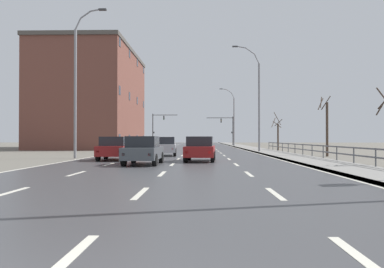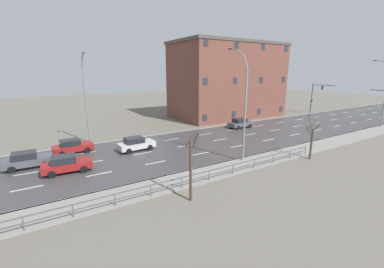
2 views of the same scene
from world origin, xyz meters
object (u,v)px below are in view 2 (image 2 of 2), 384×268
at_px(car_distant, 136,144).
at_px(brick_building, 227,80).
at_px(traffic_signal_left, 316,94).
at_px(car_near_right, 72,146).
at_px(street_lamp_left_bank, 86,101).
at_px(street_lamp_midground, 244,108).
at_px(car_far_left, 240,123).
at_px(car_mid_centre, 27,160).
at_px(car_near_left, 66,164).

bearing_deg(car_distant, brick_building, 115.03).
distance_m(traffic_signal_left, car_near_right, 48.99).
bearing_deg(street_lamp_left_bank, traffic_signal_left, 89.48).
bearing_deg(street_lamp_midground, traffic_signal_left, 112.77).
relative_size(traffic_signal_left, car_near_right, 1.50).
bearing_deg(car_far_left, car_distant, -82.71).
bearing_deg(car_near_right, car_mid_centre, -61.44).
distance_m(car_mid_centre, car_near_right, 4.91).
bearing_deg(car_distant, car_mid_centre, -94.36).
relative_size(street_lamp_left_bank, car_far_left, 2.65).
bearing_deg(car_near_right, street_lamp_left_bank, 140.93).
bearing_deg(traffic_signal_left, street_lamp_midground, -67.23).
distance_m(street_lamp_left_bank, car_near_right, 6.12).
distance_m(car_distant, car_mid_centre, 10.51).
distance_m(street_lamp_left_bank, car_mid_centre, 9.92).
xyz_separation_m(traffic_signal_left, car_far_left, (2.97, -24.15, -3.30)).
relative_size(car_mid_centre, car_far_left, 1.00).
height_order(street_lamp_left_bank, brick_building, brick_building).
relative_size(traffic_signal_left, car_near_left, 1.50).
height_order(car_near_right, car_far_left, same).
relative_size(street_lamp_left_bank, car_mid_centre, 2.65).
height_order(car_distant, car_far_left, same).
bearing_deg(brick_building, street_lamp_midground, -35.94).
distance_m(street_lamp_midground, traffic_signal_left, 37.35).
relative_size(street_lamp_midground, car_mid_centre, 2.69).
xyz_separation_m(traffic_signal_left, car_near_left, (8.56, -49.98, -3.30)).
bearing_deg(car_mid_centre, brick_building, 111.40).
bearing_deg(car_near_right, car_far_left, 86.70).
distance_m(traffic_signal_left, car_near_left, 50.81).
height_order(car_far_left, brick_building, brick_building).
relative_size(car_distant, car_mid_centre, 1.01).
height_order(car_distant, car_near_left, same).
xyz_separation_m(street_lamp_left_bank, traffic_signal_left, (0.42, 46.41, -1.28)).
xyz_separation_m(car_mid_centre, car_far_left, (-2.48, 28.83, 0.00)).
bearing_deg(car_distant, street_lamp_left_bank, -150.25).
relative_size(traffic_signal_left, brick_building, 0.29).
distance_m(car_far_left, brick_building, 13.13).
bearing_deg(car_near_left, street_lamp_midground, 72.61).
bearing_deg(street_lamp_left_bank, street_lamp_midground, 38.88).
relative_size(car_near_left, car_far_left, 1.02).
bearing_deg(car_mid_centre, traffic_signal_left, 97.03).
bearing_deg(car_near_left, car_far_left, 105.56).
bearing_deg(car_near_left, street_lamp_left_bank, 161.67).
relative_size(street_lamp_midground, car_distant, 2.65).
relative_size(traffic_signal_left, car_far_left, 1.52).
xyz_separation_m(car_mid_centre, car_near_right, (-2.58, 4.18, 0.00)).
xyz_separation_m(street_lamp_midground, car_distant, (-8.82, -8.05, -4.60)).
bearing_deg(car_distant, car_near_right, -116.93).
distance_m(car_distant, brick_building, 27.70).
bearing_deg(street_lamp_left_bank, car_distant, 33.09).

